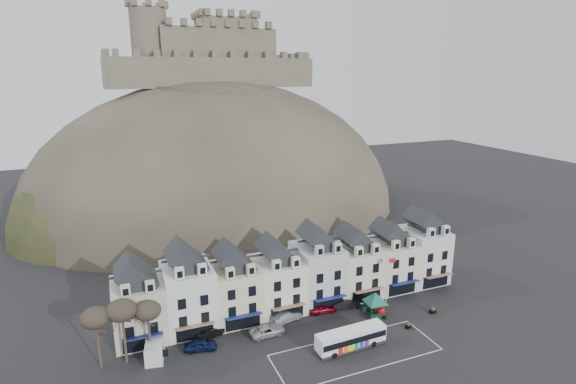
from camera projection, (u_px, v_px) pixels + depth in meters
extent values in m
plane|color=black|center=(347.00, 361.00, 57.11)|extent=(300.00, 300.00, 0.00)
cube|color=silver|center=(356.00, 352.00, 58.96)|extent=(22.00, 7.50, 0.01)
cube|color=beige|center=(139.00, 310.00, 61.72)|extent=(6.80, 8.00, 8.00)
cube|color=#202328|center=(136.00, 275.00, 60.38)|extent=(6.80, 5.76, 2.80)
cube|color=beige|center=(126.00, 291.00, 56.69)|extent=(1.20, 0.80, 1.60)
cube|color=beige|center=(150.00, 287.00, 57.78)|extent=(1.20, 0.80, 1.60)
cube|color=black|center=(143.00, 343.00, 58.81)|extent=(5.10, 0.06, 2.20)
cube|color=navy|center=(143.00, 337.00, 57.88)|extent=(5.10, 1.29, 0.43)
cube|color=white|center=(188.00, 297.00, 64.04)|extent=(6.80, 8.00, 9.20)
cube|color=#202328|center=(186.00, 259.00, 62.55)|extent=(6.80, 5.76, 2.80)
cube|color=white|center=(179.00, 273.00, 58.86)|extent=(1.20, 0.80, 1.60)
cube|color=white|center=(202.00, 270.00, 59.95)|extent=(1.20, 0.80, 1.60)
cube|color=black|center=(195.00, 332.00, 61.29)|extent=(5.10, 0.06, 2.20)
cube|color=maroon|center=(195.00, 326.00, 60.35)|extent=(5.10, 1.29, 0.43)
cube|color=beige|center=(235.00, 292.00, 66.68)|extent=(6.80, 8.00, 8.00)
cube|color=#202328|center=(234.00, 260.00, 65.34)|extent=(6.80, 5.76, 2.80)
cube|color=beige|center=(230.00, 273.00, 61.65)|extent=(1.20, 0.80, 1.60)
cube|color=beige|center=(251.00, 270.00, 62.74)|extent=(1.20, 0.80, 1.60)
cube|color=black|center=(243.00, 322.00, 63.77)|extent=(5.10, 0.06, 2.20)
cube|color=navy|center=(244.00, 316.00, 62.83)|extent=(5.10, 1.29, 0.43)
cube|color=white|center=(277.00, 284.00, 69.16)|extent=(6.80, 8.00, 8.00)
cube|color=#202328|center=(277.00, 253.00, 67.82)|extent=(6.80, 5.76, 2.80)
cube|color=white|center=(276.00, 265.00, 64.13)|extent=(1.20, 0.80, 1.60)
cube|color=white|center=(296.00, 262.00, 65.22)|extent=(1.20, 0.80, 1.60)
cube|color=black|center=(287.00, 312.00, 66.25)|extent=(5.10, 0.06, 2.20)
cube|color=maroon|center=(289.00, 307.00, 65.31)|extent=(5.10, 1.29, 0.43)
cube|color=silver|center=(317.00, 273.00, 71.48)|extent=(6.80, 8.00, 9.20)
cube|color=#202328|center=(318.00, 239.00, 69.99)|extent=(6.80, 5.76, 2.80)
cube|color=silver|center=(319.00, 251.00, 66.30)|extent=(1.20, 0.80, 1.60)
cube|color=silver|center=(337.00, 248.00, 67.39)|extent=(1.20, 0.80, 1.60)
cube|color=black|center=(328.00, 304.00, 68.73)|extent=(5.10, 0.06, 2.20)
cube|color=navy|center=(330.00, 298.00, 67.79)|extent=(5.10, 1.29, 0.43)
cube|color=silver|center=(354.00, 270.00, 74.12)|extent=(6.80, 8.00, 8.00)
cube|color=#202328|center=(355.00, 241.00, 72.77)|extent=(6.80, 5.76, 2.80)
cube|color=silver|center=(359.00, 252.00, 69.09)|extent=(1.20, 0.80, 1.60)
cube|color=silver|center=(375.00, 249.00, 70.18)|extent=(1.20, 0.80, 1.60)
cube|color=black|center=(366.00, 296.00, 71.21)|extent=(5.10, 0.06, 2.20)
cube|color=maroon|center=(369.00, 290.00, 70.27)|extent=(5.10, 1.29, 0.43)
cube|color=silver|center=(389.00, 264.00, 76.60)|extent=(6.80, 8.00, 8.00)
cube|color=#202328|center=(391.00, 235.00, 75.25)|extent=(6.80, 5.76, 2.80)
cube|color=silver|center=(396.00, 245.00, 71.57)|extent=(1.20, 0.80, 1.60)
cube|color=silver|center=(411.00, 243.00, 72.66)|extent=(1.20, 0.80, 1.60)
cube|color=black|center=(402.00, 288.00, 73.69)|extent=(5.10, 0.06, 2.20)
cube|color=navy|center=(405.00, 283.00, 72.75)|extent=(5.10, 1.29, 0.43)
cube|color=white|center=(422.00, 255.00, 78.92)|extent=(6.80, 8.00, 9.20)
cube|color=#202328|center=(424.00, 223.00, 77.42)|extent=(6.80, 5.76, 2.80)
cube|color=white|center=(431.00, 233.00, 73.74)|extent=(1.20, 0.80, 1.60)
cube|color=white|center=(445.00, 230.00, 74.83)|extent=(1.20, 0.80, 1.60)
cube|color=black|center=(435.00, 281.00, 76.17)|extent=(5.10, 0.06, 2.20)
cube|color=maroon|center=(439.00, 276.00, 75.23)|extent=(5.10, 1.29, 0.43)
ellipsoid|color=#322F27|center=(217.00, 210.00, 119.74)|extent=(96.00, 76.00, 68.00)
ellipsoid|color=#263118|center=(132.00, 228.00, 106.35)|extent=(52.00, 44.00, 42.00)
ellipsoid|color=#322F27|center=(294.00, 197.00, 132.07)|extent=(56.00, 48.00, 46.00)
ellipsoid|color=#263118|center=(215.00, 228.00, 105.76)|extent=(40.00, 28.00, 28.00)
ellipsoid|color=#322F27|center=(268.00, 219.00, 112.65)|extent=(36.00, 28.00, 24.00)
cylinder|color=#322F27|center=(212.00, 91.00, 111.74)|extent=(30.00, 30.00, 3.00)
cube|color=brown|center=(215.00, 73.00, 107.00)|extent=(48.00, 2.20, 7.00)
cube|color=brown|center=(199.00, 73.00, 124.90)|extent=(48.00, 2.20, 7.00)
cube|color=brown|center=(107.00, 73.00, 107.20)|extent=(2.20, 22.00, 7.00)
cube|color=brown|center=(292.00, 73.00, 124.70)|extent=(2.20, 22.00, 7.00)
cube|color=brown|center=(213.00, 51.00, 115.26)|extent=(28.00, 18.00, 10.00)
cube|color=brown|center=(226.00, 45.00, 118.12)|extent=(14.00, 12.00, 13.00)
cylinder|color=brown|center=(150.00, 49.00, 105.85)|extent=(8.40, 8.40, 18.00)
cylinder|color=silver|center=(225.00, 9.00, 115.80)|extent=(0.16, 0.16, 5.00)
cylinder|color=#352C22|center=(99.00, 347.00, 55.19)|extent=(0.32, 0.32, 5.74)
ellipsoid|color=#383028|center=(95.00, 318.00, 54.14)|extent=(3.61, 3.61, 2.54)
cylinder|color=#352C22|center=(125.00, 341.00, 56.25)|extent=(0.32, 0.32, 6.02)
ellipsoid|color=#383028|center=(121.00, 310.00, 55.14)|extent=(3.78, 3.78, 2.67)
cylinder|color=#352C22|center=(150.00, 338.00, 57.42)|extent=(0.32, 0.32, 5.46)
ellipsoid|color=#383028|center=(147.00, 311.00, 56.41)|extent=(3.43, 3.43, 2.42)
cube|color=#262628|center=(351.00, 346.00, 59.84)|extent=(9.90, 2.67, 0.45)
cube|color=white|center=(351.00, 337.00, 59.50)|extent=(9.89, 2.63, 2.25)
cube|color=black|center=(351.00, 336.00, 59.47)|extent=(9.70, 2.69, 0.85)
cube|color=white|center=(351.00, 330.00, 59.24)|extent=(9.69, 2.53, 0.22)
cube|color=orange|center=(382.00, 323.00, 61.23)|extent=(0.10, 1.07, 0.25)
cylinder|color=black|center=(373.00, 344.00, 60.11)|extent=(0.87, 0.32, 0.86)
cylinder|color=black|center=(365.00, 336.00, 61.88)|extent=(0.87, 0.32, 0.86)
cylinder|color=black|center=(334.00, 355.00, 57.67)|extent=(0.87, 0.32, 0.86)
cylinder|color=black|center=(326.00, 347.00, 59.44)|extent=(0.87, 0.32, 0.86)
cube|color=black|center=(364.00, 306.00, 68.38)|extent=(0.15, 0.15, 2.18)
cube|color=black|center=(378.00, 304.00, 69.12)|extent=(0.15, 0.15, 2.18)
cube|color=black|center=(371.00, 314.00, 66.12)|extent=(0.15, 0.15, 2.18)
cube|color=black|center=(386.00, 312.00, 66.86)|extent=(0.15, 0.15, 2.18)
cube|color=black|center=(375.00, 303.00, 67.34)|extent=(3.21, 3.21, 0.11)
cone|color=#145855|center=(375.00, 298.00, 67.13)|extent=(6.00, 6.00, 1.64)
cube|color=black|center=(381.00, 315.00, 67.45)|extent=(1.64, 1.64, 0.48)
sphere|color=red|center=(381.00, 310.00, 67.22)|extent=(1.51, 1.51, 1.51)
cylinder|color=silver|center=(387.00, 282.00, 69.56)|extent=(0.12, 0.12, 8.32)
cube|color=red|center=(392.00, 261.00, 68.76)|extent=(1.13, 0.25, 0.73)
cube|color=silver|center=(155.00, 348.00, 57.96)|extent=(3.03, 5.35, 2.31)
cube|color=black|center=(155.00, 345.00, 57.84)|extent=(2.07, 0.44, 0.99)
cube|color=black|center=(408.00, 326.00, 64.56)|extent=(1.08, 0.79, 0.49)
sphere|color=#263118|center=(408.00, 324.00, 64.46)|extent=(0.68, 0.68, 0.68)
cube|color=black|center=(433.00, 311.00, 68.57)|extent=(1.02, 0.52, 0.50)
sphere|color=#263118|center=(433.00, 309.00, 68.46)|extent=(0.71, 0.71, 0.71)
imported|color=#0B153A|center=(200.00, 345.00, 59.29)|extent=(4.60, 2.56, 1.48)
imported|color=black|center=(211.00, 332.00, 62.27)|extent=(4.48, 2.97, 1.39)
imported|color=#B3B6BB|center=(267.00, 330.00, 62.73)|extent=(5.07, 2.64, 1.39)
imported|color=silver|center=(286.00, 316.00, 66.36)|extent=(5.57, 3.35, 1.51)
imported|color=#640514|center=(322.00, 308.00, 68.53)|extent=(4.45, 2.15, 1.46)
imported|color=black|center=(345.00, 303.00, 70.00)|extent=(4.78, 2.29, 1.51)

